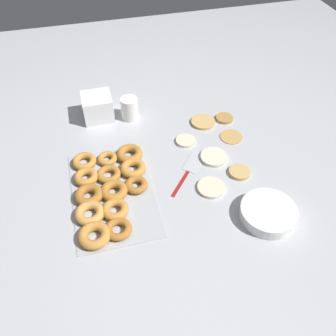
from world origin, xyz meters
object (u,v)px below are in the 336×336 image
object	(u,v)px
paper_cup	(130,108)
pancake_4	(203,122)
pancake_3	(239,172)
pancake_0	(185,141)
pancake_5	(211,188)
pancake_2	(224,118)
batter_bowl	(268,213)
pancake_6	(231,136)
pancake_1	(214,157)
donut_tray	(109,190)
spatula	(191,167)
container_stack	(98,107)

from	to	relation	value
paper_cup	pancake_4	bearing A→B (deg)	68.48
pancake_3	pancake_4	distance (m)	0.35
pancake_0	pancake_5	xyz separation A→B (m)	(0.29, 0.02, 0.00)
pancake_0	pancake_2	size ratio (longest dim) A/B	1.06
batter_bowl	paper_cup	world-z (taller)	paper_cup
paper_cup	pancake_6	bearing A→B (deg)	58.38
pancake_1	pancake_2	distance (m)	0.28
pancake_4	batter_bowl	distance (m)	0.58
pancake_3	pancake_6	bearing A→B (deg)	166.55
pancake_1	pancake_5	distance (m)	0.17
pancake_1	pancake_4	xyz separation A→B (m)	(-0.24, 0.03, -0.00)
pancake_3	donut_tray	distance (m)	0.53
pancake_4	pancake_2	bearing A→B (deg)	90.64
pancake_3	batter_bowl	size ratio (longest dim) A/B	0.42
pancake_1	spatula	distance (m)	0.11
pancake_2	pancake_0	bearing A→B (deg)	-64.28
pancake_2	paper_cup	bearing A→B (deg)	-106.33
pancake_1	batter_bowl	world-z (taller)	batter_bowl
pancake_1	pancake_5	bearing A→B (deg)	-22.89
pancake_1	pancake_5	world-z (taller)	pancake_1
pancake_0	pancake_1	distance (m)	0.16
pancake_6	spatula	xyz separation A→B (m)	(0.14, -0.23, -0.00)
pancake_3	spatula	size ratio (longest dim) A/B	0.38
pancake_3	donut_tray	bearing A→B (deg)	-93.25
pancake_4	paper_cup	bearing A→B (deg)	-111.52
pancake_2	spatula	bearing A→B (deg)	-43.11
pancake_5	pancake_4	bearing A→B (deg)	165.98
pancake_5	batter_bowl	bearing A→B (deg)	40.28
paper_cup	pancake_0	bearing A→B (deg)	41.16
pancake_0	pancake_3	size ratio (longest dim) A/B	0.99
pancake_0	paper_cup	xyz separation A→B (m)	(-0.24, -0.21, 0.05)
pancake_1	batter_bowl	size ratio (longest dim) A/B	0.56
pancake_2	batter_bowl	xyz separation A→B (m)	(0.58, -0.06, 0.02)
pancake_5	donut_tray	xyz separation A→B (m)	(-0.08, -0.39, 0.01)
paper_cup	donut_tray	bearing A→B (deg)	-20.27
paper_cup	pancake_5	bearing A→B (deg)	23.18
pancake_3	container_stack	bearing A→B (deg)	-135.60
container_stack	pancake_4	bearing A→B (deg)	69.99
pancake_2	pancake_6	size ratio (longest dim) A/B	0.79
pancake_4	batter_bowl	world-z (taller)	batter_bowl
pancake_0	pancake_6	bearing A→B (deg)	84.33
paper_cup	pancake_1	bearing A→B (deg)	38.59
pancake_2	container_stack	size ratio (longest dim) A/B	0.60
pancake_0	pancake_3	world-z (taller)	pancake_3
pancake_1	donut_tray	xyz separation A→B (m)	(0.08, -0.46, 0.01)
donut_tray	container_stack	bearing A→B (deg)	177.58
pancake_1	donut_tray	world-z (taller)	donut_tray
donut_tray	paper_cup	bearing A→B (deg)	159.73
pancake_1	pancake_2	xyz separation A→B (m)	(-0.24, 0.14, -0.00)
pancake_1	spatula	xyz separation A→B (m)	(0.03, -0.11, -0.01)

